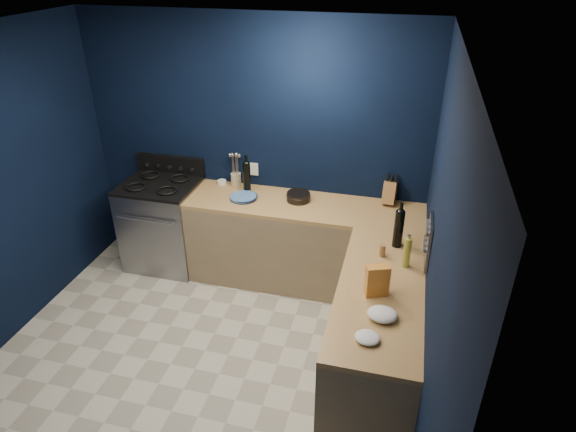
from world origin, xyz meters
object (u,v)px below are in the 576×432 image
(gas_range, at_px, (164,225))
(plate_stack, at_px, (243,197))
(knife_block, at_px, (390,192))
(utensil_crock, at_px, (236,179))
(crouton_bag, at_px, (377,281))

(gas_range, distance_m, plate_stack, 1.03)
(plate_stack, bearing_deg, knife_block, 11.44)
(knife_block, bearing_deg, plate_stack, -163.95)
(utensil_crock, relative_size, knife_block, 0.61)
(plate_stack, bearing_deg, utensil_crock, 121.39)
(utensil_crock, relative_size, crouton_bag, 0.55)
(gas_range, xyz_separation_m, crouton_bag, (2.33, -1.22, 0.56))
(knife_block, relative_size, crouton_bag, 0.89)
(gas_range, distance_m, knife_block, 2.40)
(knife_block, bearing_deg, crouton_bag, -84.83)
(plate_stack, height_order, utensil_crock, utensil_crock)
(gas_range, bearing_deg, crouton_bag, -27.52)
(utensil_crock, xyz_separation_m, crouton_bag, (1.59, -1.49, 0.05))
(gas_range, relative_size, knife_block, 4.25)
(gas_range, height_order, utensil_crock, utensil_crock)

